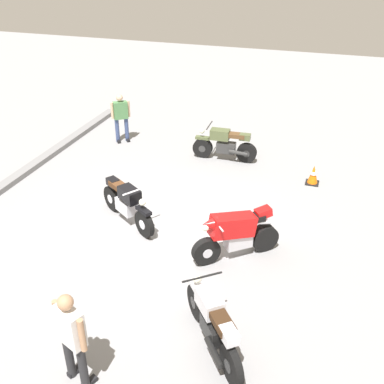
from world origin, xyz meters
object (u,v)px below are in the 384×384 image
object	(u,v)px
motorcycle_red_sportbike	(236,233)
motorcycle_olive_vintage	(225,145)
motorcycle_silver_cruiser	(213,322)
person_in_white_shirt	(71,335)
motorcycle_black_cruiser	(127,203)
traffic_cone	(313,175)
person_in_green_shirt	(121,115)

from	to	relation	value
motorcycle_red_sportbike	motorcycle_olive_vintage	world-z (taller)	motorcycle_red_sportbike
motorcycle_silver_cruiser	person_in_white_shirt	bearing A→B (deg)	87.80
motorcycle_black_cruiser	person_in_white_shirt	distance (m)	4.49
motorcycle_olive_vintage	person_in_white_shirt	size ratio (longest dim) A/B	1.15
traffic_cone	motorcycle_silver_cruiser	bearing A→B (deg)	170.71
motorcycle_olive_vintage	motorcycle_red_sportbike	bearing A→B (deg)	104.72
motorcycle_silver_cruiser	motorcycle_red_sportbike	bearing A→B (deg)	-33.93
motorcycle_red_sportbike	person_in_white_shirt	distance (m)	4.10
motorcycle_black_cruiser	person_in_green_shirt	world-z (taller)	person_in_green_shirt
motorcycle_silver_cruiser	person_in_white_shirt	distance (m)	2.22
motorcycle_silver_cruiser	traffic_cone	xyz separation A→B (m)	(6.35, -1.04, -0.26)
motorcycle_red_sportbike	motorcycle_black_cruiser	xyz separation A→B (m)	(0.51, 2.72, -0.07)
motorcycle_silver_cruiser	traffic_cone	bearing A→B (deg)	-48.23
motorcycle_red_sportbike	motorcycle_olive_vintage	xyz separation A→B (m)	(4.59, 1.42, -0.11)
motorcycle_olive_vintage	person_in_white_shirt	xyz separation A→B (m)	(-8.38, 0.10, 0.49)
motorcycle_black_cruiser	traffic_cone	bearing A→B (deg)	73.76
motorcycle_olive_vintage	person_in_white_shirt	world-z (taller)	person_in_white_shirt
motorcycle_red_sportbike	motorcycle_black_cruiser	size ratio (longest dim) A/B	0.90
motorcycle_olive_vintage	motorcycle_silver_cruiser	size ratio (longest dim) A/B	1.15
person_in_green_shirt	traffic_cone	world-z (taller)	person_in_green_shirt
motorcycle_black_cruiser	person_in_green_shirt	size ratio (longest dim) A/B	1.14
person_in_green_shirt	motorcycle_black_cruiser	bearing A→B (deg)	-10.48
motorcycle_black_cruiser	traffic_cone	xyz separation A→B (m)	(3.34, -3.98, -0.26)
motorcycle_red_sportbike	person_in_green_shirt	world-z (taller)	person_in_green_shirt
motorcycle_olive_vintage	motorcycle_silver_cruiser	xyz separation A→B (m)	(-7.08, -1.64, 0.03)
motorcycle_silver_cruiser	person_in_white_shirt	world-z (taller)	person_in_white_shirt
motorcycle_olive_vintage	traffic_cone	xyz separation A→B (m)	(-0.73, -2.68, -0.23)
person_in_green_shirt	traffic_cone	bearing A→B (deg)	42.53
motorcycle_silver_cruiser	motorcycle_black_cruiser	bearing A→B (deg)	5.44
motorcycle_silver_cruiser	person_in_green_shirt	distance (m)	9.08
motorcycle_red_sportbike	person_in_green_shirt	xyz separation A→B (m)	(4.94, 4.99, 0.29)
person_in_green_shirt	person_in_white_shirt	world-z (taller)	person_in_white_shirt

